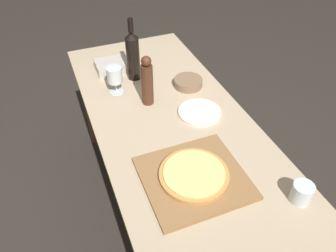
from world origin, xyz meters
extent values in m
plane|color=#2D2823|center=(0.00, 0.00, 0.00)|extent=(12.00, 12.00, 0.00)
cube|color=tan|center=(0.00, 0.00, 0.74)|extent=(0.73, 1.72, 0.03)
cylinder|color=brown|center=(-0.31, 0.80, 0.36)|extent=(0.06, 0.06, 0.73)
cylinder|color=brown|center=(0.31, 0.80, 0.36)|extent=(0.06, 0.06, 0.73)
cube|color=olive|center=(-0.06, -0.38, 0.77)|extent=(0.40, 0.37, 0.02)
cylinder|color=#C68947|center=(-0.06, -0.38, 0.78)|extent=(0.28, 0.28, 0.02)
cylinder|color=#EAD67A|center=(-0.06, -0.38, 0.80)|extent=(0.24, 0.24, 0.01)
cylinder|color=black|center=(-0.06, 0.42, 0.88)|extent=(0.07, 0.07, 0.24)
cone|color=black|center=(-0.06, 0.42, 1.01)|extent=(0.07, 0.07, 0.03)
cylinder|color=black|center=(-0.06, 0.42, 1.07)|extent=(0.03, 0.03, 0.07)
cylinder|color=#4C2819|center=(-0.06, 0.17, 0.86)|extent=(0.06, 0.06, 0.22)
sphere|color=#4C2819|center=(-0.06, 0.17, 1.00)|extent=(0.05, 0.05, 0.05)
cylinder|color=silver|center=(-0.19, 0.32, 0.76)|extent=(0.07, 0.07, 0.00)
cylinder|color=silver|center=(-0.19, 0.32, 0.79)|extent=(0.01, 0.01, 0.06)
cylinder|color=silver|center=(-0.19, 0.32, 0.86)|extent=(0.08, 0.08, 0.08)
cylinder|color=#84664C|center=(0.19, 0.23, 0.78)|extent=(0.16, 0.16, 0.04)
cylinder|color=silver|center=(0.27, -0.61, 0.80)|extent=(0.08, 0.08, 0.08)
cylinder|color=silver|center=(0.15, -0.01, 0.76)|extent=(0.21, 0.21, 0.01)
cube|color=#BCB7AD|center=(-0.16, 0.54, 0.79)|extent=(0.17, 0.14, 0.06)
camera|label=1|loc=(-0.46, -1.12, 1.77)|focal=35.00mm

